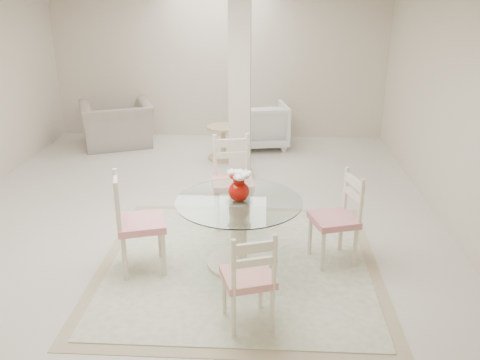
# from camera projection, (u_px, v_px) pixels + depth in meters

# --- Properties ---
(ground) EXTENTS (7.00, 7.00, 0.00)m
(ground) POSITION_uv_depth(u_px,v_px,m) (194.00, 213.00, 6.35)
(ground) COLOR beige
(ground) RESTS_ON ground
(room_shell) EXTENTS (6.02, 7.02, 2.71)m
(room_shell) POSITION_uv_depth(u_px,v_px,m) (189.00, 62.00, 5.69)
(room_shell) COLOR beige
(room_shell) RESTS_ON ground
(column) EXTENTS (0.30, 0.30, 2.70)m
(column) POSITION_uv_depth(u_px,v_px,m) (240.00, 86.00, 7.06)
(column) COLOR beige
(column) RESTS_ON ground
(area_rug) EXTENTS (2.81, 2.81, 0.02)m
(area_rug) POSITION_uv_depth(u_px,v_px,m) (239.00, 264.00, 5.16)
(area_rug) COLOR tan
(area_rug) RESTS_ON ground
(dining_table) EXTENTS (1.23, 1.23, 0.71)m
(dining_table) POSITION_uv_depth(u_px,v_px,m) (239.00, 233.00, 5.03)
(dining_table) COLOR beige
(dining_table) RESTS_ON ground
(red_vase) EXTENTS (0.24, 0.23, 0.31)m
(red_vase) POSITION_uv_depth(u_px,v_px,m) (239.00, 185.00, 4.85)
(red_vase) COLOR #AD0D05
(red_vase) RESTS_ON dining_table
(dining_chair_east) EXTENTS (0.52, 0.52, 1.05)m
(dining_chair_east) POSITION_uv_depth(u_px,v_px,m) (341.00, 212.00, 5.05)
(dining_chair_east) COLOR #EFDFC4
(dining_chair_east) RESTS_ON ground
(dining_chair_north) EXTENTS (0.53, 0.53, 1.16)m
(dining_chair_north) POSITION_uv_depth(u_px,v_px,m) (232.00, 174.00, 5.90)
(dining_chair_north) COLOR beige
(dining_chair_north) RESTS_ON ground
(dining_chair_west) EXTENTS (0.56, 0.56, 1.12)m
(dining_chair_west) POSITION_uv_depth(u_px,v_px,m) (133.00, 216.00, 4.87)
(dining_chair_west) COLOR beige
(dining_chair_west) RESTS_ON ground
(dining_chair_south) EXTENTS (0.50, 0.50, 0.99)m
(dining_chair_south) POSITION_uv_depth(u_px,v_px,m) (250.00, 273.00, 4.03)
(dining_chair_south) COLOR beige
(dining_chair_south) RESTS_ON ground
(recliner_taupe) EXTENTS (1.48, 1.40, 0.77)m
(recliner_taupe) POSITION_uv_depth(u_px,v_px,m) (117.00, 125.00, 8.87)
(recliner_taupe) COLOR gray
(recliner_taupe) RESTS_ON ground
(armchair_white) EXTENTS (0.97, 0.99, 0.78)m
(armchair_white) POSITION_uv_depth(u_px,v_px,m) (262.00, 125.00, 8.82)
(armchair_white) COLOR silver
(armchair_white) RESTS_ON ground
(side_table) EXTENTS (0.53, 0.53, 0.55)m
(side_table) POSITION_uv_depth(u_px,v_px,m) (223.00, 144.00, 8.24)
(side_table) COLOR tan
(side_table) RESTS_ON ground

